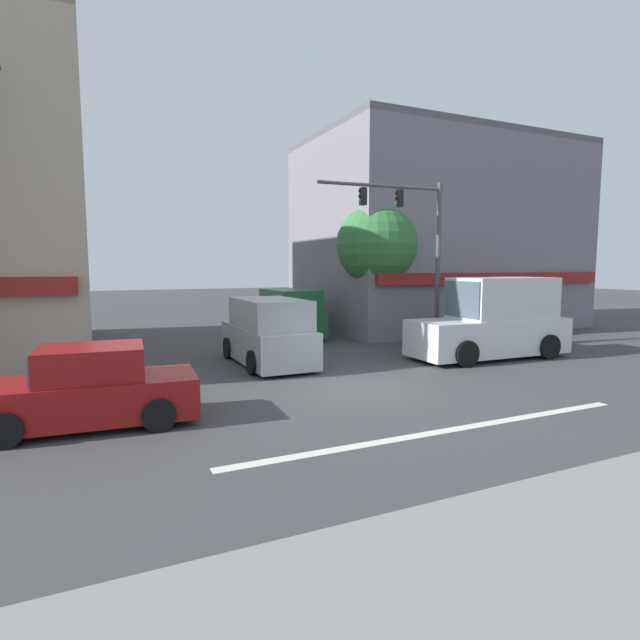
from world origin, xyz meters
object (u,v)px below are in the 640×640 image
at_px(van_waiting_far, 268,333).
at_px(sedan_parked_curbside, 89,390).
at_px(box_truck_crossing_rightbound, 493,321).
at_px(van_crossing_center, 288,314).
at_px(traffic_light_mast, 416,238).
at_px(street_tree, 377,245).
at_px(utility_pole_far_right, 438,253).

height_order(van_waiting_far, sedan_parked_curbside, van_waiting_far).
bearing_deg(sedan_parked_curbside, box_truck_crossing_rightbound, 10.39).
xyz_separation_m(box_truck_crossing_rightbound, van_crossing_center, (-4.49, 7.83, -0.25)).
bearing_deg(van_crossing_center, box_truck_crossing_rightbound, -60.18).
bearing_deg(traffic_light_mast, street_tree, 86.57).
height_order(street_tree, utility_pole_far_right, utility_pole_far_right).
bearing_deg(street_tree, box_truck_crossing_rightbound, -75.08).
distance_m(box_truck_crossing_rightbound, van_crossing_center, 9.03).
xyz_separation_m(street_tree, sedan_parked_curbside, (-11.21, -7.68, -3.32)).
bearing_deg(street_tree, sedan_parked_curbside, -145.56).
bearing_deg(street_tree, van_waiting_far, -151.51).
relative_size(street_tree, box_truck_crossing_rightbound, 1.02).
xyz_separation_m(traffic_light_mast, van_crossing_center, (-2.88, 5.48, -3.17)).
bearing_deg(traffic_light_mast, utility_pole_far_right, 43.52).
bearing_deg(utility_pole_far_right, street_tree, -167.77).
height_order(traffic_light_mast, van_waiting_far, traffic_light_mast).
xyz_separation_m(street_tree, box_truck_crossing_rightbound, (1.43, -5.37, -2.77)).
xyz_separation_m(street_tree, van_waiting_far, (-5.98, -3.25, -3.02)).
bearing_deg(traffic_light_mast, van_crossing_center, 117.68).
distance_m(street_tree, van_crossing_center, 4.96).
distance_m(traffic_light_mast, van_crossing_center, 6.96).
bearing_deg(van_crossing_center, van_waiting_far, -117.12).
relative_size(van_waiting_far, box_truck_crossing_rightbound, 0.81).
bearing_deg(van_waiting_far, box_truck_crossing_rightbound, -15.96).
bearing_deg(utility_pole_far_right, sedan_parked_curbside, -150.54).
bearing_deg(van_waiting_far, van_crossing_center, 62.88).
xyz_separation_m(traffic_light_mast, box_truck_crossing_rightbound, (1.61, -2.35, -2.92)).
distance_m(utility_pole_far_right, traffic_light_mast, 5.63).
bearing_deg(sedan_parked_curbside, van_waiting_far, 40.34).
xyz_separation_m(street_tree, traffic_light_mast, (-0.18, -3.02, 0.15)).
bearing_deg(van_crossing_center, sedan_parked_curbside, -128.77).
height_order(utility_pole_far_right, van_crossing_center, utility_pole_far_right).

